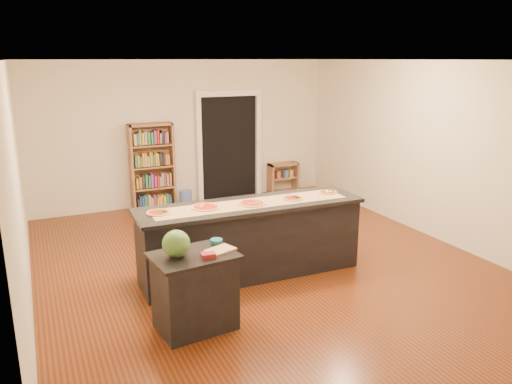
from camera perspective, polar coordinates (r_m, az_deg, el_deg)
name	(u,v)px	position (r m, az deg, el deg)	size (l,w,h in m)	color
room	(262,167)	(6.75, 0.71, 2.88)	(6.00, 7.00, 2.80)	beige
doorway	(229,140)	(10.26, -3.10, 5.93)	(1.40, 0.09, 2.21)	black
kitchen_island	(251,239)	(6.66, -0.61, -5.38)	(3.00, 0.81, 0.99)	black
side_counter	(195,291)	(5.43, -7.00, -11.18)	(0.86, 0.63, 0.85)	black
bookshelf	(152,167)	(9.70, -11.77, 2.84)	(0.82, 0.29, 1.65)	#986B4A
low_shelf	(283,178)	(10.78, 3.11, 1.62)	(0.65, 0.28, 0.65)	#986B4A
waste_bin	(186,199)	(9.78, -8.05, -0.82)	(0.24, 0.24, 0.35)	#4C6BA9
kraft_paper	(251,204)	(6.49, -0.57, -1.33)	(2.61, 0.47, 0.00)	#9F7F52
watermelon	(176,244)	(5.17, -9.11, -5.86)	(0.29, 0.29, 0.29)	#144214
cutting_board	(220,250)	(5.32, -4.11, -6.63)	(0.30, 0.20, 0.02)	tan
package_red	(208,255)	(5.15, -5.49, -7.22)	(0.14, 0.10, 0.05)	maroon
package_teal	(216,241)	(5.51, -4.54, -5.66)	(0.14, 0.14, 0.05)	#195966
pizza_a	(159,213)	(6.19, -11.06, -2.32)	(0.28, 0.28, 0.02)	tan
pizza_b	(206,207)	(6.34, -5.76, -1.71)	(0.35, 0.35, 0.02)	tan
pizza_c	(252,203)	(6.46, -0.48, -1.29)	(0.35, 0.35, 0.02)	tan
pizza_d	(293,198)	(6.71, 4.23, -0.71)	(0.29, 0.29, 0.02)	tan
pizza_e	(328,192)	(7.07, 8.20, 0.00)	(0.28, 0.28, 0.02)	tan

